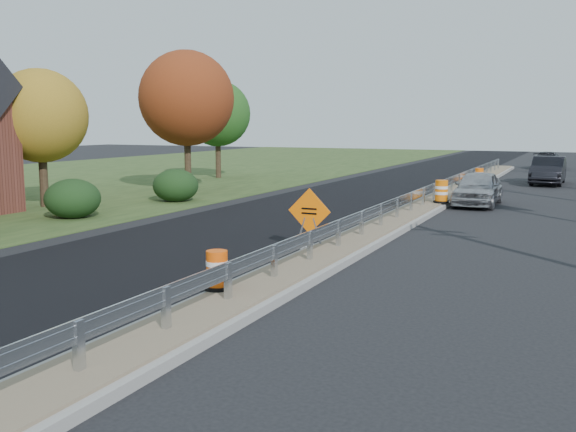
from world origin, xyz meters
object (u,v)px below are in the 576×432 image
at_px(car_silver, 478,188).
at_px(barrel_median_far, 479,176).
at_px(barrel_median_mid, 441,192).
at_px(car_dark_far, 548,160).
at_px(barrel_median_near, 217,271).
at_px(caution_sign, 309,235).
at_px(car_dark_mid, 548,170).

bearing_deg(car_silver, barrel_median_far, 97.93).
xyz_separation_m(barrel_median_mid, car_silver, (1.25, 1.66, 0.06)).
bearing_deg(barrel_median_mid, car_dark_far, 84.64).
height_order(barrel_median_near, car_silver, car_silver).
bearing_deg(barrel_median_near, barrel_median_mid, 86.17).
xyz_separation_m(barrel_median_near, car_silver, (2.35, 18.08, 0.15)).
bearing_deg(barrel_median_mid, car_silver, 53.03).
relative_size(caution_sign, car_dark_mid, 0.36).
bearing_deg(barrel_median_mid, caution_sign, -97.60).
relative_size(barrel_median_near, barrel_median_mid, 0.83).
bearing_deg(barrel_median_far, car_dark_mid, 44.81).
bearing_deg(barrel_median_far, caution_sign, -93.93).
distance_m(barrel_median_mid, car_dark_mid, 14.12).
distance_m(caution_sign, barrel_median_mid, 10.96).
xyz_separation_m(barrel_median_far, car_dark_mid, (3.45, 3.43, 0.19)).
distance_m(caution_sign, car_dark_far, 39.28).
xyz_separation_m(caution_sign, barrel_median_mid, (1.45, 10.86, 0.24)).
relative_size(barrel_median_mid, car_silver, 0.22).
bearing_deg(car_dark_mid, barrel_median_near, -97.33).
height_order(barrel_median_near, barrel_median_mid, barrel_median_mid).
bearing_deg(caution_sign, barrel_median_near, -85.82).
distance_m(barrel_median_near, barrel_median_mid, 16.45).
bearing_deg(barrel_median_far, car_silver, -81.74).
bearing_deg(car_dark_mid, barrel_median_mid, -102.87).
height_order(barrel_median_near, barrel_median_far, barrel_median_far).
xyz_separation_m(caution_sign, car_silver, (2.70, 12.52, 0.31)).
height_order(barrel_median_near, car_dark_mid, car_dark_mid).
relative_size(barrel_median_far, car_dark_far, 0.18).
distance_m(caution_sign, barrel_median_far, 21.18).
bearing_deg(barrel_median_far, barrel_median_mid, -90.00).
xyz_separation_m(barrel_median_near, barrel_median_mid, (1.10, 16.42, 0.08)).
bearing_deg(barrel_median_mid, barrel_median_near, -93.83).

